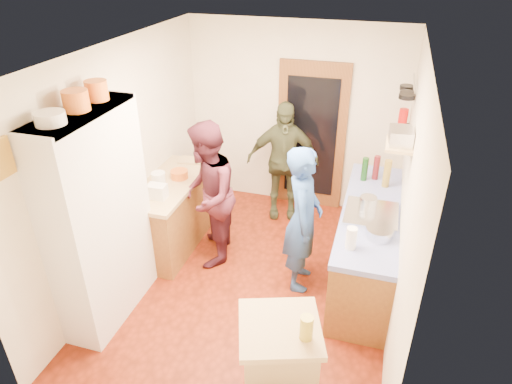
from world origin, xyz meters
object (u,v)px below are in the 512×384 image
at_px(island_base, 278,369).
at_px(person_hob, 306,221).
at_px(hutch_body, 100,220).
at_px(person_back, 284,161).
at_px(right_counter_base, 367,245).
at_px(person_left, 210,194).

bearing_deg(island_base, person_hob, 94.07).
height_order(hutch_body, person_hob, hutch_body).
height_order(hutch_body, person_back, hutch_body).
height_order(island_base, person_hob, person_hob).
distance_m(right_counter_base, island_base, 2.03).
bearing_deg(island_base, right_counter_base, 74.39).
bearing_deg(hutch_body, island_base, -18.54).
bearing_deg(right_counter_base, person_hob, -152.26).
xyz_separation_m(right_counter_base, person_hob, (-0.66, -0.35, 0.42)).
relative_size(person_left, person_back, 1.06).
bearing_deg(island_base, hutch_body, 161.46).
bearing_deg(person_back, person_left, -131.31).
bearing_deg(island_base, person_left, 125.38).
distance_m(right_counter_base, person_back, 1.68).
relative_size(hutch_body, person_back, 1.32).
distance_m(hutch_body, island_base, 2.17).
distance_m(island_base, person_left, 2.26).
distance_m(person_hob, person_back, 1.52).
distance_m(person_left, person_back, 1.35).
relative_size(island_base, person_back, 0.52).
distance_m(hutch_body, person_back, 2.69).
xyz_separation_m(right_counter_base, person_left, (-1.83, -0.15, 0.46)).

